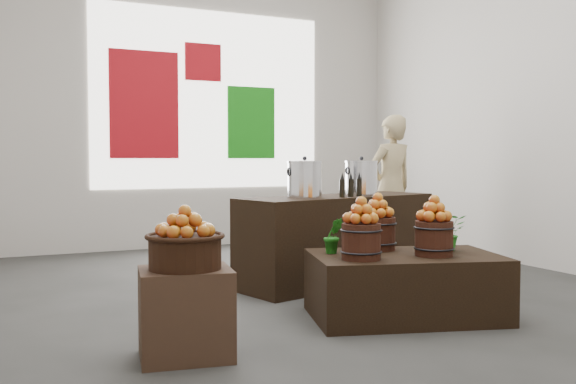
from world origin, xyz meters
name	(u,v)px	position (x,y,z in m)	size (l,w,h in m)	color
ground	(304,296)	(0.00, 0.00, 0.00)	(7.00, 7.00, 0.00)	#373735
back_wall	(188,99)	(0.00, 3.50, 2.00)	(6.00, 0.04, 4.00)	#BBB5AD
back_opening	(210,100)	(0.30, 3.48, 2.00)	(3.20, 0.02, 2.40)	white
deco_red_left	(144,105)	(-0.60, 3.47, 1.90)	(0.90, 0.04, 1.40)	#A50C15
deco_green_right	(251,123)	(0.90, 3.47, 1.70)	(0.70, 0.04, 1.00)	#167D13
deco_red_upper	(203,62)	(0.20, 3.47, 2.50)	(0.50, 0.04, 0.50)	#A50C15
crate	(186,313)	(-1.41, -1.23, 0.27)	(0.54, 0.44, 0.54)	#462C20
wicker_basket	(185,252)	(-1.41, -1.23, 0.64)	(0.43, 0.43, 0.20)	black
apples_in_basket	(185,221)	(-1.41, -1.23, 0.83)	(0.34, 0.34, 0.18)	#A00510
display_table	(405,286)	(0.36, -0.98, 0.24)	(1.39, 0.85, 0.48)	black
apple_bucket_front_left	(361,242)	(-0.07, -1.06, 0.61)	(0.28, 0.28, 0.26)	#36170E
apples_in_bucket_front_left	(361,210)	(-0.07, -1.06, 0.83)	(0.21, 0.21, 0.19)	#A00510
apple_bucket_front_right	(434,239)	(0.51, -1.14, 0.61)	(0.28, 0.28, 0.26)	#36170E
apples_in_bucket_front_right	(434,209)	(0.51, -1.14, 0.83)	(0.21, 0.21, 0.19)	#A00510
apple_bucket_rear	(378,234)	(0.30, -0.70, 0.61)	(0.28, 0.28, 0.26)	#36170E
apples_in_bucket_rear	(378,205)	(0.30, -0.70, 0.83)	(0.21, 0.21, 0.19)	#A00510
herb_garnish_right	(448,232)	(0.78, -0.96, 0.62)	(0.25, 0.22, 0.28)	#186A16
herb_garnish_left	(333,236)	(-0.11, -0.72, 0.62)	(0.15, 0.12, 0.27)	#186A16
counter	(337,239)	(0.58, 0.43, 0.42)	(2.05, 0.65, 0.84)	black
stock_pot_left	(305,180)	(0.17, 0.32, 1.00)	(0.32, 0.32, 0.32)	silver
stock_pot_center	(361,179)	(0.89, 0.51, 1.00)	(0.32, 0.32, 0.32)	silver
oil_cruets	(353,184)	(0.63, 0.23, 0.96)	(0.22, 0.06, 0.23)	black
shopper	(391,187)	(1.92, 1.50, 0.86)	(0.63, 0.41, 1.72)	tan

